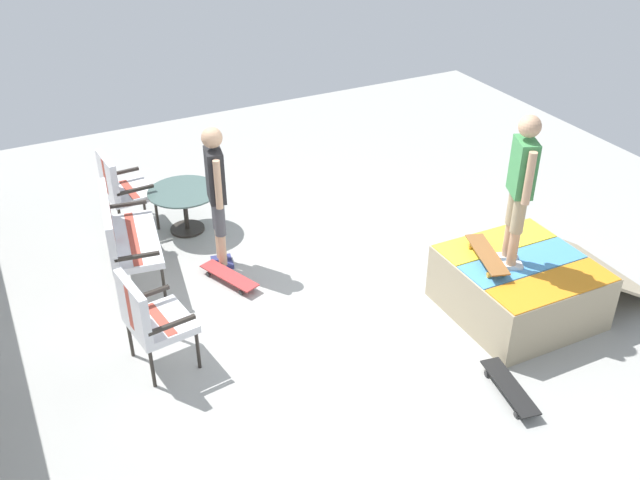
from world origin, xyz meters
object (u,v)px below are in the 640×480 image
(patio_table, at_px, (185,202))
(patio_chair_near_house, at_px, (119,185))
(skateboard_spare, at_px, (510,387))
(skate_ramp, at_px, (521,286))
(person_watching, at_px, (216,188))
(patio_chair_by_wall, at_px, (148,316))
(patio_bench, at_px, (122,232))
(skateboard_on_ramp, at_px, (487,255))
(person_skater, at_px, (521,182))
(skateboard_by_bench, at_px, (229,276))

(patio_table, bearing_deg, patio_chair_near_house, 57.83)
(skateboard_spare, bearing_deg, skate_ramp, -43.44)
(patio_table, height_order, person_watching, person_watching)
(skate_ramp, distance_m, patio_table, 4.24)
(patio_chair_by_wall, bearing_deg, patio_chair_near_house, -8.31)
(patio_table, relative_size, skateboard_spare, 1.09)
(patio_bench, height_order, skateboard_spare, patio_bench)
(person_watching, bearing_deg, skateboard_on_ramp, -134.84)
(skateboard_on_ramp, bearing_deg, skate_ramp, -114.53)
(patio_bench, distance_m, patio_table, 1.23)
(patio_table, bearing_deg, person_skater, -142.87)
(patio_bench, bearing_deg, patio_table, -51.65)
(skateboard_spare, distance_m, skateboard_on_ramp, 1.44)
(patio_chair_near_house, distance_m, skateboard_spare, 5.33)
(patio_table, distance_m, skateboard_spare, 4.63)
(skate_ramp, xyz_separation_m, patio_chair_near_house, (3.73, 3.35, 0.29))
(patio_table, xyz_separation_m, skateboard_on_ramp, (-3.13, -2.28, 0.32))
(patio_chair_by_wall, height_order, skateboard_spare, patio_chair_by_wall)
(person_watching, distance_m, skateboard_by_bench, 1.03)
(skate_ramp, distance_m, skateboard_spare, 1.38)
(person_watching, xyz_separation_m, person_skater, (-2.28, -2.34, 0.55))
(person_skater, bearing_deg, patio_bench, 53.81)
(skateboard_by_bench, relative_size, skateboard_spare, 0.99)
(patio_bench, relative_size, patio_chair_near_house, 1.29)
(person_watching, relative_size, skateboard_on_ramp, 2.13)
(person_skater, xyz_separation_m, skateboard_spare, (-1.03, 0.73, -1.50))
(patio_chair_near_house, bearing_deg, skate_ramp, -138.09)
(person_skater, distance_m, skateboard_on_ramp, 0.88)
(person_watching, bearing_deg, patio_chair_by_wall, 139.24)
(patio_table, distance_m, skateboard_on_ramp, 3.88)
(person_watching, bearing_deg, skateboard_by_bench, 171.42)
(skate_ramp, distance_m, patio_chair_near_house, 5.03)
(patio_chair_near_house, distance_m, person_watching, 1.68)
(skateboard_by_bench, distance_m, skateboard_on_ramp, 2.90)
(person_skater, bearing_deg, skateboard_by_bench, 51.97)
(patio_chair_by_wall, distance_m, skateboard_on_ramp, 3.46)
(patio_bench, xyz_separation_m, patio_chair_by_wall, (-1.64, 0.15, -0.00))
(patio_table, relative_size, skateboard_by_bench, 1.10)
(patio_chair_near_house, xyz_separation_m, skateboard_spare, (-4.72, -2.42, -0.53))
(skate_ramp, relative_size, patio_chair_by_wall, 2.21)
(patio_chair_by_wall, distance_m, person_skater, 3.80)
(patio_bench, distance_m, skateboard_spare, 4.46)
(patio_table, xyz_separation_m, person_skater, (-3.25, -2.46, 1.18))
(person_skater, height_order, skateboard_spare, person_skater)
(patio_bench, relative_size, patio_table, 1.47)
(patio_chair_near_house, bearing_deg, patio_bench, 167.63)
(skateboard_on_ramp, bearing_deg, person_skater, -124.82)
(patio_chair_by_wall, bearing_deg, skateboard_on_ramp, -102.19)
(person_watching, height_order, skateboard_by_bench, person_watching)
(person_watching, bearing_deg, skateboard_spare, -154.06)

